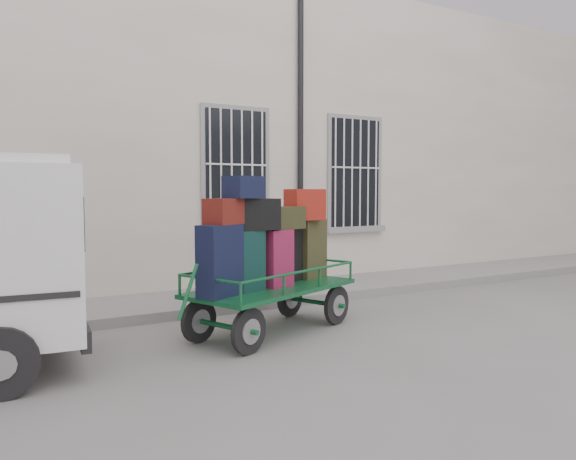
# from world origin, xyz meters

# --- Properties ---
(ground) EXTENTS (80.00, 80.00, 0.00)m
(ground) POSITION_xyz_m (0.00, 0.00, 0.00)
(ground) COLOR slate
(ground) RESTS_ON ground
(building) EXTENTS (24.00, 5.15, 6.00)m
(building) POSITION_xyz_m (0.00, 5.50, 3.00)
(building) COLOR beige
(building) RESTS_ON ground
(sidewalk) EXTENTS (24.00, 1.70, 0.15)m
(sidewalk) POSITION_xyz_m (0.00, 2.20, 0.07)
(sidewalk) COLOR gray
(sidewalk) RESTS_ON ground
(luggage_cart) EXTENTS (2.84, 1.91, 2.07)m
(luggage_cart) POSITION_xyz_m (-1.28, 0.06, 1.05)
(luggage_cart) COLOR black
(luggage_cart) RESTS_ON ground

